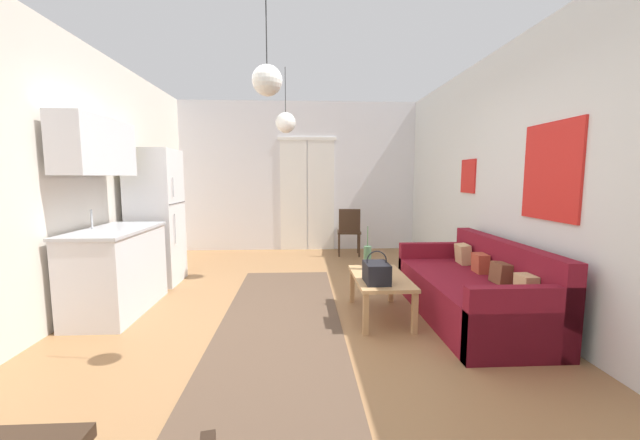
{
  "coord_description": "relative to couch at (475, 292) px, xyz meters",
  "views": [
    {
      "loc": [
        0.03,
        -3.41,
        1.43
      ],
      "look_at": [
        0.26,
        0.86,
        0.93
      ],
      "focal_mm": 20.87,
      "sensor_mm": 36.0,
      "label": 1
    }
  ],
  "objects": [
    {
      "name": "area_rug",
      "position": [
        -1.96,
        0.05,
        -0.26
      ],
      "size": [
        1.17,
        3.6,
        0.01
      ],
      "primitive_type": "cube",
      "color": "brown",
      "rests_on": "ground_plane"
    },
    {
      "name": "ground_plane",
      "position": [
        -1.79,
        -0.15,
        -0.31
      ],
      "size": [
        5.11,
        8.27,
        0.1
      ],
      "primitive_type": "cube",
      "color": "#996D44"
    },
    {
      "name": "refrigerator",
      "position": [
        -3.68,
        1.46,
        0.63
      ],
      "size": [
        0.59,
        0.65,
        1.78
      ],
      "color": "white",
      "rests_on": "ground_plane"
    },
    {
      "name": "accent_chair",
      "position": [
        -0.89,
        3.03,
        0.22
      ],
      "size": [
        0.45,
        0.43,
        0.86
      ],
      "rotation": [
        0.0,
        0.0,
        3.06
      ],
      "color": "#382619",
      "rests_on": "ground_plane"
    },
    {
      "name": "bamboo_vase",
      "position": [
        -1.03,
        0.39,
        0.29
      ],
      "size": [
        0.08,
        0.08,
        0.47
      ],
      "color": "#47704C",
      "rests_on": "coffee_table"
    },
    {
      "name": "couch",
      "position": [
        0.0,
        0.0,
        0.0
      ],
      "size": [
        0.89,
        1.96,
        0.79
      ],
      "color": "maroon",
      "rests_on": "ground_plane"
    },
    {
      "name": "pendant_lamp_far",
      "position": [
        -1.95,
        1.5,
        1.88
      ],
      "size": [
        0.27,
        0.27,
        0.85
      ],
      "color": "black"
    },
    {
      "name": "wall_back",
      "position": [
        -1.78,
        3.73,
        1.15
      ],
      "size": [
        4.71,
        0.13,
        2.85
      ],
      "color": "silver",
      "rests_on": "ground_plane"
    },
    {
      "name": "kitchen_counter",
      "position": [
        -3.72,
        0.37,
        0.49
      ],
      "size": [
        0.61,
        1.24,
        2.01
      ],
      "color": "silver",
      "rests_on": "ground_plane"
    },
    {
      "name": "handbag",
      "position": [
        -1.04,
        -0.14,
        0.26
      ],
      "size": [
        0.23,
        0.31,
        0.31
      ],
      "color": "black",
      "rests_on": "coffee_table"
    },
    {
      "name": "wall_left",
      "position": [
        -4.09,
        -0.15,
        1.16
      ],
      "size": [
        0.12,
        7.87,
        2.85
      ],
      "color": "silver",
      "rests_on": "ground_plane"
    },
    {
      "name": "wall_right",
      "position": [
        0.52,
        -0.15,
        1.16
      ],
      "size": [
        0.12,
        7.87,
        2.85
      ],
      "color": "silver",
      "rests_on": "ground_plane"
    },
    {
      "name": "coffee_table",
      "position": [
        -0.95,
        0.09,
        0.1
      ],
      "size": [
        0.53,
        0.97,
        0.42
      ],
      "color": "tan",
      "rests_on": "ground_plane"
    },
    {
      "name": "pendant_lamp_near",
      "position": [
        -1.98,
        -0.91,
        1.82
      ],
      "size": [
        0.21,
        0.21,
        0.88
      ],
      "color": "black"
    }
  ]
}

